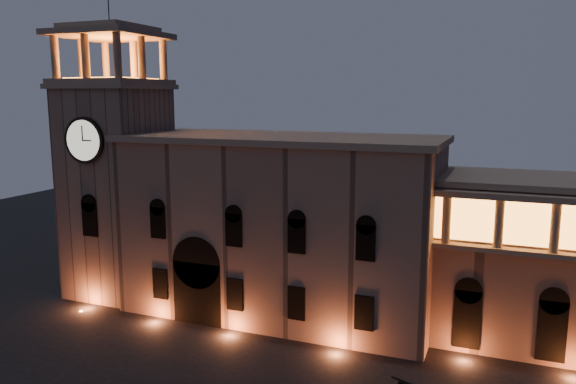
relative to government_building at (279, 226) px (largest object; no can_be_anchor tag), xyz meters
The scene contains 2 objects.
government_building is the anchor object (origin of this frame).
clock_tower 18.82m from the government_building, behind, with size 9.80×9.80×32.40m.
Camera 1 is at (18.46, -27.48, 21.28)m, focal length 35.00 mm.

